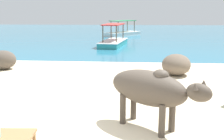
{
  "coord_description": "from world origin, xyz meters",
  "views": [
    {
      "loc": [
        0.93,
        -3.86,
        1.99
      ],
      "look_at": [
        0.34,
        3.0,
        0.55
      ],
      "focal_mm": 44.55,
      "sensor_mm": 36.0,
      "label": 1
    }
  ],
  "objects": [
    {
      "name": "boat_teal",
      "position": [
        -0.4,
        12.66,
        0.29
      ],
      "size": [
        1.61,
        3.79,
        1.29
      ],
      "rotation": [
        0.0,
        0.0,
        1.44
      ],
      "color": "teal",
      "rests_on": "water_surface"
    },
    {
      "name": "low_bench_table",
      "position": [
        -0.76,
        -0.65,
        0.37
      ],
      "size": [
        0.79,
        0.5,
        0.39
      ],
      "rotation": [
        0.0,
        0.0,
        0.08
      ],
      "color": "olive",
      "rests_on": "sand_beach"
    },
    {
      "name": "water_surface",
      "position": [
        0.0,
        22.0,
        0.0
      ],
      "size": [
        60.0,
        36.0,
        0.03
      ],
      "primitive_type": "cube",
      "color": "teal",
      "rests_on": "ground"
    },
    {
      "name": "shore_rock_large",
      "position": [
        2.21,
        4.85,
        0.37
      ],
      "size": [
        1.11,
        1.22,
        0.66
      ],
      "primitive_type": "ellipsoid",
      "rotation": [
        0.0,
        0.0,
        1.34
      ],
      "color": "#6B5B4C",
      "rests_on": "sand_beach"
    },
    {
      "name": "cow",
      "position": [
        1.17,
        0.64,
        0.74
      ],
      "size": [
        1.7,
        1.45,
        1.06
      ],
      "rotation": [
        0.0,
        0.0,
        5.62
      ],
      "color": "#4C4238",
      "rests_on": "sand_beach"
    },
    {
      "name": "shore_rock_medium",
      "position": [
        -3.62,
        5.21,
        0.37
      ],
      "size": [
        1.07,
        0.96,
        0.66
      ],
      "primitive_type": "ellipsoid",
      "rotation": [
        0.0,
        0.0,
        0.44
      ],
      "color": "brown",
      "rests_on": "sand_beach"
    },
    {
      "name": "boat_white",
      "position": [
        -0.18,
        19.82,
        0.29
      ],
      "size": [
        3.12,
        3.63,
        1.29
      ],
      "rotation": [
        0.0,
        0.0,
        0.93
      ],
      "color": "white",
      "rests_on": "water_surface"
    },
    {
      "name": "shore_rock_small",
      "position": [
        2.56,
        5.56,
        0.21
      ],
      "size": [
        0.62,
        0.62,
        0.34
      ],
      "primitive_type": "ellipsoid",
      "rotation": [
        0.0,
        0.0,
        2.37
      ],
      "color": "gray",
      "rests_on": "sand_beach"
    }
  ]
}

